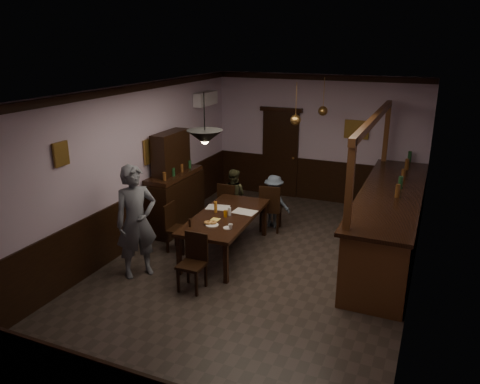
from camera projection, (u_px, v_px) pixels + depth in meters
The scene contains 31 objects.
room at pixel (256, 186), 7.56m from camera, with size 5.01×8.01×3.01m.
dining_table at pixel (225, 218), 8.41m from camera, with size 1.11×2.25×0.75m.
chair_far_left at pixel (228, 202), 9.75m from camera, with size 0.40×0.40×0.93m.
chair_far_right at pixel (270, 206), 9.44m from camera, with size 0.50×0.50×0.99m.
chair_near at pixel (194, 259), 7.29m from camera, with size 0.39×0.39×0.90m.
chair_side at pixel (175, 225), 8.60m from camera, with size 0.41×0.41×0.91m.
person_standing at pixel (136, 222), 7.57m from camera, with size 0.69×0.45×1.89m, color slate.
person_seated_left at pixel (233, 195), 9.98m from camera, with size 0.56×0.44×1.16m, color #424227.
person_seated_right at pixel (274, 201), 9.68m from camera, with size 0.72×0.41×1.11m, color #4C5A6D.
newspaper_left at pixel (218, 207), 8.75m from camera, with size 0.42×0.30×0.01m, color silver.
newspaper_right at pixel (245, 212), 8.53m from camera, with size 0.42×0.30×0.01m, color silver.
napkin at pixel (215, 219), 8.18m from camera, with size 0.15×0.15×0.00m, color #F7D65B.
saucer at pixel (228, 228), 7.81m from camera, with size 0.15×0.15×0.01m, color white.
coffee_cup at pixel (230, 226), 7.77m from camera, with size 0.08×0.08×0.07m, color white.
pastry_plate at pixel (212, 225), 7.93m from camera, with size 0.22×0.22×0.01m, color white.
pastry_ring_a at pixel (208, 223), 7.95m from camera, with size 0.13×0.13×0.04m, color #C68C47.
pastry_ring_b at pixel (213, 222), 7.97m from camera, with size 0.13×0.13×0.04m, color #C68C47.
soda_can at pixel (225, 214), 8.28m from camera, with size 0.07×0.07×0.12m, color orange.
beer_glass at pixel (216, 207), 8.49m from camera, with size 0.06×0.06×0.20m, color #BF721E.
water_glass at pixel (229, 211), 8.35m from camera, with size 0.06×0.06×0.15m, color silver.
pepper_mill at pixel (190, 223), 7.85m from camera, with size 0.04×0.04×0.14m, color black.
sideboard at pixel (174, 190), 9.56m from camera, with size 0.54×1.52×2.01m.
bar_counter at pixel (389, 221), 8.42m from camera, with size 1.05×4.50×2.52m.
door_back at pixel (280, 154), 11.48m from camera, with size 0.90×0.06×2.10m, color black.
ac_unit at pixel (206, 99), 10.68m from camera, with size 0.20×0.85×0.30m.
picture_left_small at pixel (61, 154), 6.88m from camera, with size 0.04×0.28×0.36m.
picture_left_large at pixel (153, 150), 9.11m from camera, with size 0.04×0.62×0.48m.
picture_back at pixel (357, 130), 10.58m from camera, with size 0.55×0.04×0.42m.
pendant_iron at pixel (205, 137), 7.19m from camera, with size 0.56×0.56×0.79m.
pendant_brass_mid at pixel (295, 120), 8.82m from camera, with size 0.20×0.20×0.81m.
pendant_brass_far at pixel (323, 111), 9.91m from camera, with size 0.20×0.20×0.81m.
Camera 1 is at (2.61, -6.72, 3.78)m, focal length 35.00 mm.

